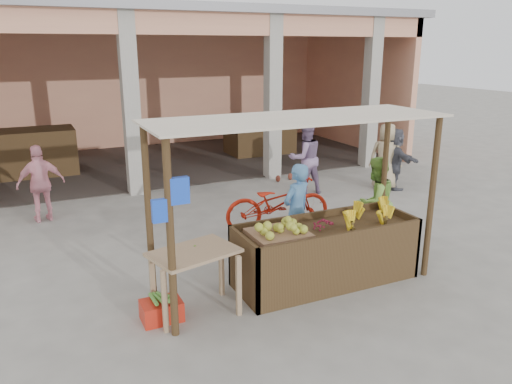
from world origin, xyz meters
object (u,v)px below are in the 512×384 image
fruit_stall (325,255)px  vendor_blue (297,208)px  motorcycle (278,202)px  vendor_green (375,200)px  side_table (194,261)px  red_crate (162,310)px

fruit_stall → vendor_blue: vendor_blue is taller
motorcycle → vendor_green: bearing=-130.9°
vendor_blue → vendor_green: vendor_blue is taller
fruit_stall → side_table: side_table is taller
fruit_stall → side_table: 1.99m
fruit_stall → motorcycle: bearing=80.9°
motorcycle → red_crate: bearing=138.4°
side_table → vendor_green: (3.42, 0.85, 0.11)m
fruit_stall → motorcycle: motorcycle is taller
vendor_blue → motorcycle: bearing=-124.7°
vendor_green → motorcycle: bearing=-58.0°
vendor_green → red_crate: bearing=5.1°
vendor_blue → red_crate: bearing=1.3°
side_table → red_crate: side_table is taller
red_crate → vendor_blue: (2.46, 1.01, 0.69)m
red_crate → vendor_blue: 2.75m
side_table → motorcycle: 3.20m
side_table → fruit_stall: bearing=-12.9°
side_table → vendor_green: 3.53m
vendor_blue → motorcycle: 1.27m
fruit_stall → red_crate: fruit_stall is taller
fruit_stall → vendor_blue: bearing=86.9°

